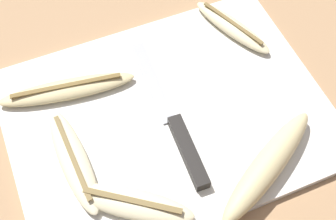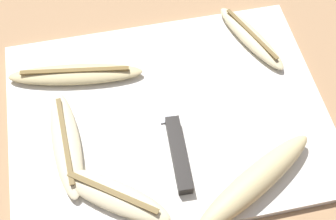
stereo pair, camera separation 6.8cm
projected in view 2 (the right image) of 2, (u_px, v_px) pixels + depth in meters
ground_plane at (168, 118)px, 0.70m from camera, size 4.00×4.00×0.00m
cutting_board at (168, 116)px, 0.70m from camera, size 0.47×0.35×0.01m
knife at (173, 138)px, 0.66m from camera, size 0.03×0.27×0.02m
banana_cream_curved at (251, 38)px, 0.76m from camera, size 0.09×0.16×0.02m
banana_mellow_near at (76, 74)px, 0.72m from camera, size 0.21×0.07×0.02m
banana_pale_long at (113, 195)px, 0.61m from camera, size 0.16×0.13×0.02m
banana_bright_far at (66, 143)px, 0.65m from camera, size 0.05×0.18×0.02m
banana_ripe_center at (255, 182)px, 0.62m from camera, size 0.20×0.13×0.04m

